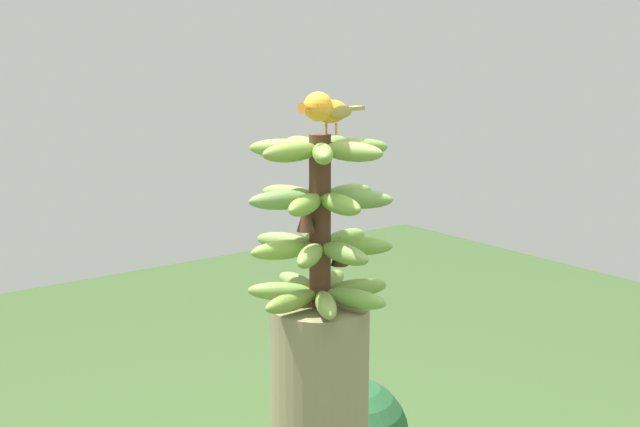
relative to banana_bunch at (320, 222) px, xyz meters
The scene contains 2 objects.
banana_bunch is the anchor object (origin of this frame).
perched_bird 0.23m from the banana_bunch, 77.67° to the left, with size 0.19×0.08×0.08m.
Camera 1 is at (0.88, 1.18, 1.54)m, focal length 42.25 mm.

